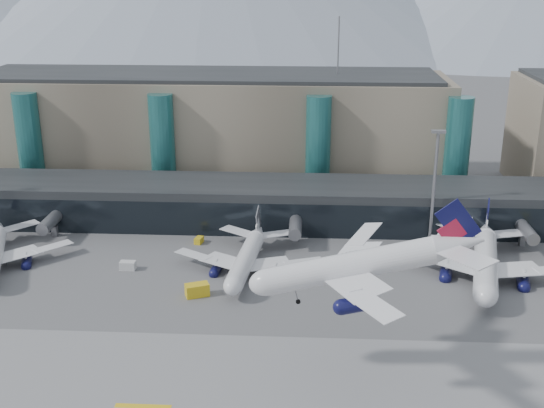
{
  "coord_description": "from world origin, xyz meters",
  "views": [
    {
      "loc": [
        2.53,
        -94.66,
        58.57
      ],
      "look_at": [
        -4.44,
        32.0,
        13.99
      ],
      "focal_mm": 45.0,
      "sensor_mm": 36.0,
      "label": 1
    }
  ],
  "objects_px": {
    "veh_g": "(419,262)",
    "veh_h": "(197,290)",
    "hero_jet": "(373,257)",
    "veh_b": "(199,240)",
    "veh_c": "(324,272)",
    "veh_d": "(388,252)",
    "jet_parked_mid": "(248,249)",
    "lightmast_mid": "(434,181)",
    "jet_parked_right": "(486,250)",
    "veh_a": "(128,265)"
  },
  "relations": [
    {
      "from": "veh_g",
      "to": "veh_h",
      "type": "distance_m",
      "value": 46.51
    },
    {
      "from": "hero_jet",
      "to": "veh_b",
      "type": "bearing_deg",
      "value": 124.08
    },
    {
      "from": "veh_c",
      "to": "veh_d",
      "type": "distance_m",
      "value": 17.77
    },
    {
      "from": "jet_parked_mid",
      "to": "veh_d",
      "type": "xyz_separation_m",
      "value": [
        29.14,
        7.75,
        -3.1
      ]
    },
    {
      "from": "lightmast_mid",
      "to": "veh_h",
      "type": "relative_size",
      "value": 5.9
    },
    {
      "from": "lightmast_mid",
      "to": "veh_d",
      "type": "relative_size",
      "value": 8.34
    },
    {
      "from": "lightmast_mid",
      "to": "jet_parked_mid",
      "type": "bearing_deg",
      "value": -158.23
    },
    {
      "from": "jet_parked_right",
      "to": "hero_jet",
      "type": "bearing_deg",
      "value": 158.65
    },
    {
      "from": "lightmast_mid",
      "to": "veh_d",
      "type": "distance_m",
      "value": 18.68
    },
    {
      "from": "veh_h",
      "to": "hero_jet",
      "type": "bearing_deg",
      "value": -62.54
    },
    {
      "from": "veh_g",
      "to": "veh_h",
      "type": "bearing_deg",
      "value": -96.99
    },
    {
      "from": "lightmast_mid",
      "to": "veh_d",
      "type": "xyz_separation_m",
      "value": [
        -10.12,
        -7.93,
        -13.54
      ]
    },
    {
      "from": "jet_parked_right",
      "to": "veh_g",
      "type": "xyz_separation_m",
      "value": [
        -12.6,
        2.94,
        -4.07
      ]
    },
    {
      "from": "veh_g",
      "to": "veh_h",
      "type": "height_order",
      "value": "veh_h"
    },
    {
      "from": "lightmast_mid",
      "to": "veh_c",
      "type": "bearing_deg",
      "value": -141.2
    },
    {
      "from": "veh_g",
      "to": "veh_c",
      "type": "bearing_deg",
      "value": -98.81
    },
    {
      "from": "jet_parked_right",
      "to": "veh_b",
      "type": "bearing_deg",
      "value": 92.01
    },
    {
      "from": "jet_parked_right",
      "to": "veh_a",
      "type": "distance_m",
      "value": 72.25
    },
    {
      "from": "jet_parked_right",
      "to": "veh_b",
      "type": "distance_m",
      "value": 61.15
    },
    {
      "from": "jet_parked_mid",
      "to": "veh_b",
      "type": "height_order",
      "value": "jet_parked_mid"
    },
    {
      "from": "jet_parked_mid",
      "to": "veh_h",
      "type": "height_order",
      "value": "jet_parked_mid"
    },
    {
      "from": "jet_parked_mid",
      "to": "veh_c",
      "type": "xyz_separation_m",
      "value": [
        15.39,
        -3.51,
        -3.01
      ]
    },
    {
      "from": "jet_parked_right",
      "to": "veh_a",
      "type": "bearing_deg",
      "value": 105.41
    },
    {
      "from": "hero_jet",
      "to": "veh_h",
      "type": "bearing_deg",
      "value": 140.6
    },
    {
      "from": "hero_jet",
      "to": "veh_a",
      "type": "distance_m",
      "value": 60.83
    },
    {
      "from": "lightmast_mid",
      "to": "veh_a",
      "type": "xyz_separation_m",
      "value": [
        -63.71,
        -18.07,
        -13.53
      ]
    },
    {
      "from": "veh_c",
      "to": "jet_parked_mid",
      "type": "bearing_deg",
      "value": 171.24
    },
    {
      "from": "hero_jet",
      "to": "veh_a",
      "type": "xyz_separation_m",
      "value": [
        -45.67,
        35.57,
        -18.69
      ]
    },
    {
      "from": "veh_a",
      "to": "jet_parked_mid",
      "type": "bearing_deg",
      "value": 6.55
    },
    {
      "from": "jet_parked_mid",
      "to": "veh_h",
      "type": "bearing_deg",
      "value": 153.25
    },
    {
      "from": "jet_parked_mid",
      "to": "veh_c",
      "type": "height_order",
      "value": "jet_parked_mid"
    },
    {
      "from": "jet_parked_right",
      "to": "veh_b",
      "type": "height_order",
      "value": "jet_parked_right"
    },
    {
      "from": "hero_jet",
      "to": "veh_g",
      "type": "height_order",
      "value": "hero_jet"
    },
    {
      "from": "veh_c",
      "to": "veh_d",
      "type": "height_order",
      "value": "veh_c"
    },
    {
      "from": "veh_h",
      "to": "jet_parked_mid",
      "type": "bearing_deg",
      "value": 34.5
    },
    {
      "from": "veh_c",
      "to": "veh_g",
      "type": "distance_m",
      "value": 20.76
    },
    {
      "from": "jet_parked_right",
      "to": "lightmast_mid",
      "type": "bearing_deg",
      "value": 41.82
    },
    {
      "from": "jet_parked_mid",
      "to": "veh_d",
      "type": "bearing_deg",
      "value": -69.06
    },
    {
      "from": "veh_c",
      "to": "veh_h",
      "type": "bearing_deg",
      "value": -153.87
    },
    {
      "from": "veh_a",
      "to": "veh_d",
      "type": "height_order",
      "value": "veh_a"
    },
    {
      "from": "veh_a",
      "to": "jet_parked_right",
      "type": "bearing_deg",
      "value": 3.06
    },
    {
      "from": "veh_b",
      "to": "jet_parked_mid",
      "type": "bearing_deg",
      "value": -121.75
    },
    {
      "from": "veh_a",
      "to": "veh_b",
      "type": "bearing_deg",
      "value": 50.92
    },
    {
      "from": "veh_d",
      "to": "veh_g",
      "type": "height_order",
      "value": "veh_d"
    },
    {
      "from": "lightmast_mid",
      "to": "veh_d",
      "type": "height_order",
      "value": "lightmast_mid"
    },
    {
      "from": "jet_parked_right",
      "to": "veh_d",
      "type": "height_order",
      "value": "jet_parked_right"
    },
    {
      "from": "veh_b",
      "to": "veh_d",
      "type": "height_order",
      "value": "veh_d"
    },
    {
      "from": "veh_a",
      "to": "veh_g",
      "type": "xyz_separation_m",
      "value": [
        59.5,
        5.56,
        -0.17
      ]
    },
    {
      "from": "jet_parked_mid",
      "to": "veh_c",
      "type": "relative_size",
      "value": 9.33
    },
    {
      "from": "jet_parked_right",
      "to": "veh_g",
      "type": "distance_m",
      "value": 13.56
    }
  ]
}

